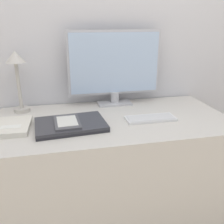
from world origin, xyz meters
TOP-DOWN VIEW (x-y plane):
  - wall_back at (0.00, 0.58)m, footprint 3.60×0.05m
  - desk at (0.00, 0.23)m, footprint 1.23×0.62m
  - monitor at (0.06, 0.47)m, footprint 0.56×0.11m
  - keyboard at (0.19, 0.18)m, footprint 0.26×0.11m
  - laptop at (-0.23, 0.17)m, footprint 0.35×0.26m
  - ereader at (-0.24, 0.16)m, footprint 0.13×0.20m
  - desk_lamp at (-0.49, 0.45)m, footprint 0.10×0.10m
  - notebook at (-0.50, 0.20)m, footprint 0.17×0.23m

SIDE VIEW (x-z plane):
  - desk at x=0.00m, z-range 0.00..0.75m
  - keyboard at x=0.19m, z-range 0.75..0.77m
  - notebook at x=-0.50m, z-range 0.75..0.78m
  - laptop at x=-0.23m, z-range 0.75..0.78m
  - ereader at x=-0.24m, z-range 0.78..0.79m
  - monitor at x=0.06m, z-range 0.77..1.21m
  - desk_lamp at x=-0.49m, z-range 0.82..1.16m
  - wall_back at x=0.00m, z-range 0.00..2.40m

